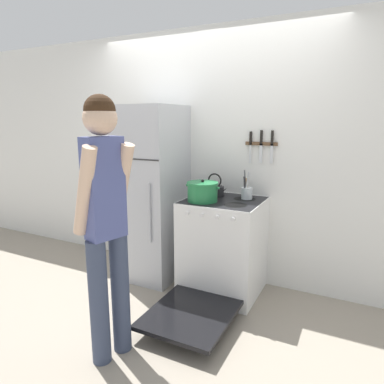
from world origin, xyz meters
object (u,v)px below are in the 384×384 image
Objects in this scene: refrigerator at (152,194)px; person at (105,216)px; tea_kettle at (215,189)px; utensil_jar at (247,193)px; stove_range at (221,248)px; dutch_oven_pot at (202,192)px.

person reaches higher than refrigerator.
utensil_jar is (0.32, 0.01, -0.00)m from tea_kettle.
utensil_jar is at bearing 44.79° from stove_range.
person is (-0.21, -1.36, 0.05)m from tea_kettle.
stove_range is 0.58m from utensil_jar.
tea_kettle is (0.01, 0.26, -0.03)m from dutch_oven_pot.
person reaches higher than dutch_oven_pot.
utensil_jar is (0.34, 0.27, -0.03)m from dutch_oven_pot.
dutch_oven_pot is 1.12m from person.
utensil_jar is 1.47m from person.
stove_range is at bearing -3.66° from refrigerator.
refrigerator is at bearing 167.42° from dutch_oven_pot.
refrigerator is 0.99× the size of person.
refrigerator is 0.67m from dutch_oven_pot.
refrigerator reaches higher than utensil_jar.
stove_range is 6.07× the size of tea_kettle.
utensil_jar is 0.15× the size of person.
stove_range is at bearing 29.84° from dutch_oven_pot.
utensil_jar is at bearing -5.15° from person.
utensil_jar reaches higher than tea_kettle.
person is at bearing -100.07° from dutch_oven_pot.
tea_kettle is 0.13× the size of person.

